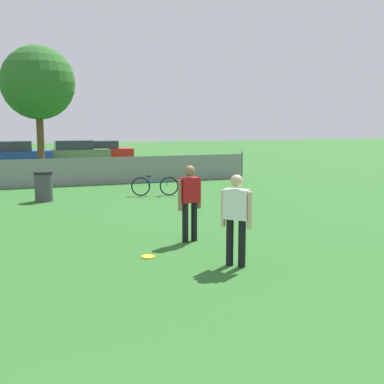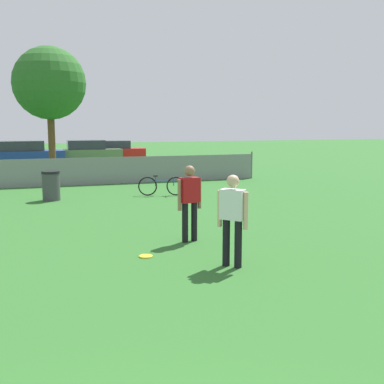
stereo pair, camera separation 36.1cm
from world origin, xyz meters
TOP-DOWN VIEW (x-y plane):
  - fence_backline at (0.00, 18.00)m, footprint 18.25×0.07m
  - tree_near_pole at (0.62, 21.54)m, footprint 3.29×3.29m
  - player_receiver_white at (2.83, 5.86)m, footprint 0.44×0.45m
  - player_defender_red at (2.70, 7.80)m, footprint 0.56×0.31m
  - frisbee_disc at (1.54, 6.94)m, footprint 0.26×0.26m
  - bicycle_sideline at (3.86, 14.26)m, footprint 1.58×0.57m
  - trash_bin at (0.21, 14.42)m, footprint 0.58×0.58m
  - parked_car_blue at (-0.79, 27.12)m, footprint 4.66×2.11m
  - parked_car_olive at (2.89, 28.03)m, footprint 4.22×1.76m
  - parked_car_red at (4.77, 29.33)m, footprint 4.08×2.03m

SIDE VIEW (x-z plane):
  - frisbee_disc at x=1.54m, z-range 0.00..0.03m
  - bicycle_sideline at x=3.86m, z-range -0.01..0.69m
  - trash_bin at x=0.21m, z-range 0.00..0.95m
  - fence_backline at x=0.00m, z-range -0.05..1.16m
  - parked_car_red at x=4.77m, z-range -0.01..1.36m
  - parked_car_olive at x=2.89m, z-range -0.03..1.42m
  - parked_car_blue at x=-0.79m, z-range -0.03..1.46m
  - player_receiver_white at x=2.83m, z-range 0.13..1.74m
  - player_defender_red at x=2.70m, z-range 0.13..1.74m
  - tree_near_pole at x=0.62m, z-range 1.29..7.20m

